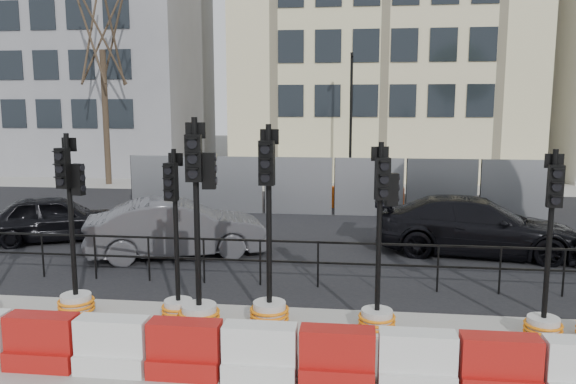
# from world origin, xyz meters

# --- Properties ---
(ground) EXTENTS (120.00, 120.00, 0.00)m
(ground) POSITION_xyz_m (0.00, 0.00, 0.00)
(ground) COLOR #51514C
(ground) RESTS_ON ground
(road) EXTENTS (40.00, 14.00, 0.03)m
(road) POSITION_xyz_m (0.00, 7.00, 0.01)
(road) COLOR black
(road) RESTS_ON ground
(sidewalk_far) EXTENTS (40.00, 4.00, 0.02)m
(sidewalk_far) POSITION_xyz_m (0.00, 16.00, 0.01)
(sidewalk_far) COLOR gray
(sidewalk_far) RESTS_ON ground
(building_grey) EXTENTS (11.00, 9.06, 14.00)m
(building_grey) POSITION_xyz_m (-14.00, 21.99, 7.00)
(building_grey) COLOR gray
(building_grey) RESTS_ON ground
(building_cream) EXTENTS (15.00, 10.06, 18.00)m
(building_cream) POSITION_xyz_m (2.00, 21.99, 9.00)
(building_cream) COLOR beige
(building_cream) RESTS_ON ground
(kerb_railing) EXTENTS (18.00, 0.04, 1.00)m
(kerb_railing) POSITION_xyz_m (0.00, 1.20, 0.69)
(kerb_railing) COLOR black
(kerb_railing) RESTS_ON ground
(heras_fencing) EXTENTS (14.33, 1.72, 2.00)m
(heras_fencing) POSITION_xyz_m (0.57, 9.86, 0.65)
(heras_fencing) COLOR gray
(heras_fencing) RESTS_ON ground
(lamp_post_far) EXTENTS (0.12, 0.56, 6.00)m
(lamp_post_far) POSITION_xyz_m (0.50, 14.98, 3.22)
(lamp_post_far) COLOR black
(lamp_post_far) RESTS_ON ground
(tree_bare_far) EXTENTS (2.00, 2.00, 9.00)m
(tree_bare_far) POSITION_xyz_m (-11.00, 15.50, 6.65)
(tree_bare_far) COLOR #473828
(tree_bare_far) RESTS_ON ground
(barrier_row) EXTENTS (12.55, 0.50, 0.80)m
(barrier_row) POSITION_xyz_m (-0.00, -2.80, 0.37)
(barrier_row) COLOR #AB1C0D
(barrier_row) RESTS_ON ground
(traffic_signal_b) EXTENTS (0.64, 0.64, 3.27)m
(traffic_signal_b) POSITION_xyz_m (-4.20, -0.83, 0.78)
(traffic_signal_b) COLOR silver
(traffic_signal_b) RESTS_ON ground
(traffic_signal_c) EXTENTS (0.59, 0.59, 3.02)m
(traffic_signal_c) POSITION_xyz_m (-2.32, -0.81, 0.62)
(traffic_signal_c) COLOR silver
(traffic_signal_c) RESTS_ON ground
(traffic_signal_d) EXTENTS (0.70, 0.70, 3.55)m
(traffic_signal_d) POSITION_xyz_m (-1.83, -1.17, 0.85)
(traffic_signal_d) COLOR silver
(traffic_signal_d) RESTS_ON ground
(traffic_signal_e) EXTENTS (0.68, 0.68, 3.44)m
(traffic_signal_e) POSITION_xyz_m (-0.70, -0.87, 0.71)
(traffic_signal_e) COLOR silver
(traffic_signal_e) RESTS_ON ground
(traffic_signal_f) EXTENTS (0.62, 0.62, 3.17)m
(traffic_signal_f) POSITION_xyz_m (1.14, -0.93, 0.75)
(traffic_signal_f) COLOR silver
(traffic_signal_f) RESTS_ON ground
(traffic_signal_g) EXTENTS (0.61, 0.61, 3.08)m
(traffic_signal_g) POSITION_xyz_m (3.77, -0.92, 0.64)
(traffic_signal_g) COLOR silver
(traffic_signal_g) RESTS_ON ground
(car_a) EXTENTS (4.39, 4.99, 1.31)m
(car_a) POSITION_xyz_m (-7.50, 4.43, 0.65)
(car_a) COLOR black
(car_a) RESTS_ON ground
(car_b) EXTENTS (4.42, 5.39, 1.44)m
(car_b) POSITION_xyz_m (-3.63, 3.26, 0.72)
(car_b) COLOR #444449
(car_b) RESTS_ON ground
(car_c) EXTENTS (3.24, 5.49, 1.45)m
(car_c) POSITION_xyz_m (3.79, 4.41, 0.72)
(car_c) COLOR black
(car_c) RESTS_ON ground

